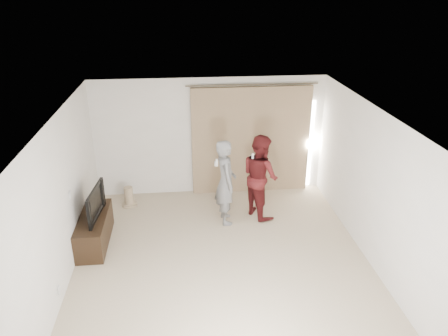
{
  "coord_description": "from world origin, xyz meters",
  "views": [
    {
      "loc": [
        -0.61,
        -6.23,
        4.46
      ],
      "look_at": [
        0.15,
        1.2,
        1.22
      ],
      "focal_mm": 35.0,
      "sensor_mm": 36.0,
      "label": 1
    }
  ],
  "objects_px": {
    "tv_console": "(94,230)",
    "person_man": "(226,182)",
    "person_woman": "(260,176)",
    "tv": "(91,203)"
  },
  "relations": [
    {
      "from": "tv",
      "to": "person_man",
      "type": "bearing_deg",
      "value": -71.62
    },
    {
      "from": "person_man",
      "to": "person_woman",
      "type": "bearing_deg",
      "value": 16.31
    },
    {
      "from": "person_man",
      "to": "person_woman",
      "type": "xyz_separation_m",
      "value": [
        0.72,
        0.21,
        0.0
      ]
    },
    {
      "from": "tv_console",
      "to": "person_man",
      "type": "distance_m",
      "value": 2.59
    },
    {
      "from": "tv",
      "to": "person_woman",
      "type": "distance_m",
      "value": 3.27
    },
    {
      "from": "person_woman",
      "to": "tv_console",
      "type": "bearing_deg",
      "value": -166.55
    },
    {
      "from": "tv_console",
      "to": "tv",
      "type": "relative_size",
      "value": 1.45
    },
    {
      "from": "tv_console",
      "to": "person_woman",
      "type": "height_order",
      "value": "person_woman"
    },
    {
      "from": "person_man",
      "to": "tv",
      "type": "bearing_deg",
      "value": -167.4
    },
    {
      "from": "tv_console",
      "to": "person_man",
      "type": "bearing_deg",
      "value": 12.6
    }
  ]
}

